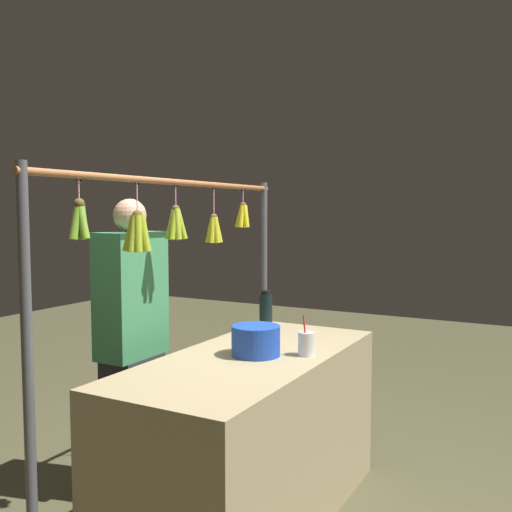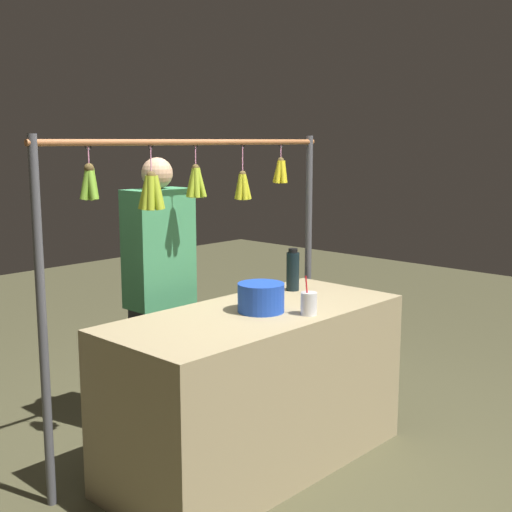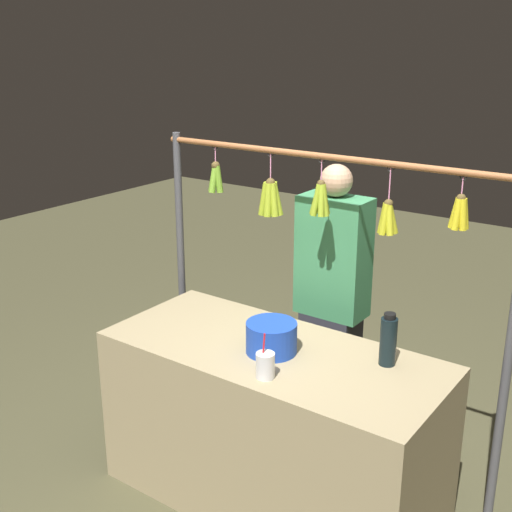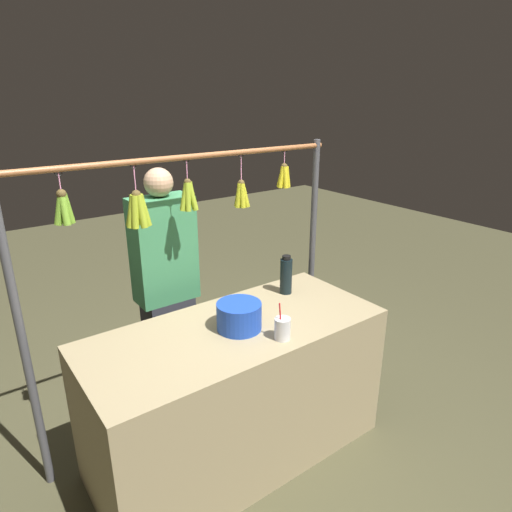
{
  "view_description": "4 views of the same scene",
  "coord_description": "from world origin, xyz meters",
  "px_view_note": "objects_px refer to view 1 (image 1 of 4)",
  "views": [
    {
      "loc": [
        2.46,
        1.38,
        1.58
      ],
      "look_at": [
        -0.06,
        0.0,
        1.35
      ],
      "focal_mm": 40.15,
      "sensor_mm": 36.0,
      "label": 1
    },
    {
      "loc": [
        2.52,
        2.36,
        1.74
      ],
      "look_at": [
        0.0,
        0.0,
        1.15
      ],
      "focal_mm": 47.52,
      "sensor_mm": 36.0,
      "label": 2
    },
    {
      "loc": [
        -1.62,
        2.4,
        2.29
      ],
      "look_at": [
        0.1,
        0.0,
        1.31
      ],
      "focal_mm": 46.48,
      "sensor_mm": 36.0,
      "label": 3
    },
    {
      "loc": [
        1.2,
        1.82,
        2.07
      ],
      "look_at": [
        -0.14,
        0.0,
        1.24
      ],
      "focal_mm": 31.46,
      "sensor_mm": 36.0,
      "label": 4
    }
  ],
  "objects_px": {
    "blue_bucket": "(256,341)",
    "drink_cup": "(306,344)",
    "water_bottle": "(266,313)",
    "vendor_person": "(132,350)"
  },
  "relations": [
    {
      "from": "blue_bucket",
      "to": "drink_cup",
      "type": "xyz_separation_m",
      "value": [
        -0.12,
        0.22,
        -0.02
      ]
    },
    {
      "from": "water_bottle",
      "to": "blue_bucket",
      "type": "relative_size",
      "value": 1.04
    },
    {
      "from": "blue_bucket",
      "to": "drink_cup",
      "type": "height_order",
      "value": "drink_cup"
    },
    {
      "from": "water_bottle",
      "to": "vendor_person",
      "type": "xyz_separation_m",
      "value": [
        0.59,
        -0.52,
        -0.16
      ]
    },
    {
      "from": "water_bottle",
      "to": "vendor_person",
      "type": "bearing_deg",
      "value": -41.84
    },
    {
      "from": "water_bottle",
      "to": "drink_cup",
      "type": "distance_m",
      "value": 0.58
    },
    {
      "from": "water_bottle",
      "to": "vendor_person",
      "type": "distance_m",
      "value": 0.8
    },
    {
      "from": "water_bottle",
      "to": "blue_bucket",
      "type": "height_order",
      "value": "water_bottle"
    },
    {
      "from": "water_bottle",
      "to": "blue_bucket",
      "type": "bearing_deg",
      "value": 22.38
    },
    {
      "from": "drink_cup",
      "to": "vendor_person",
      "type": "relative_size",
      "value": 0.12
    }
  ]
}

